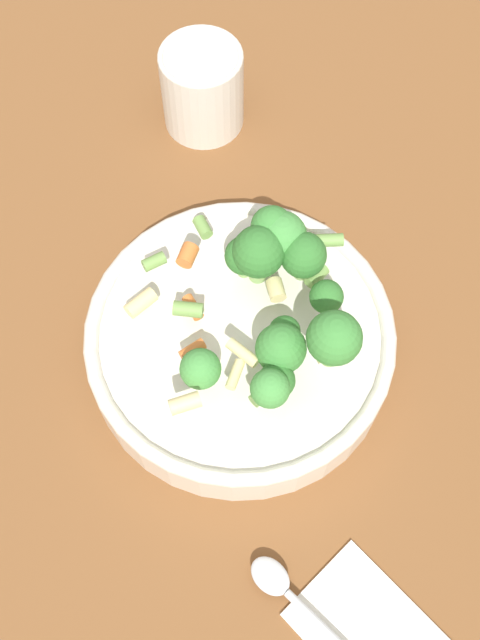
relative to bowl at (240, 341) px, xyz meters
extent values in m
plane|color=brown|center=(0.00, 0.00, -0.03)|extent=(3.00, 3.00, 0.00)
cylinder|color=silver|center=(0.00, 0.00, -0.01)|extent=(0.28, 0.28, 0.05)
torus|color=silver|center=(0.00, 0.00, 0.02)|extent=(0.28, 0.28, 0.01)
cylinder|color=#8CB766|center=(0.02, -0.06, 0.03)|extent=(0.01, 0.01, 0.02)
sphere|color=#479342|center=(0.02, -0.06, 0.06)|extent=(0.03, 0.03, 0.03)
cylinder|color=#8CB766|center=(0.07, -0.03, 0.05)|extent=(0.01, 0.01, 0.01)
sphere|color=#479342|center=(0.07, -0.03, 0.07)|extent=(0.03, 0.03, 0.03)
cylinder|color=#8CB766|center=(0.04, 0.06, 0.04)|extent=(0.01, 0.01, 0.01)
sphere|color=#33722D|center=(0.04, 0.06, 0.06)|extent=(0.03, 0.03, 0.03)
cylinder|color=#8CB766|center=(0.05, 0.00, 0.04)|extent=(0.01, 0.01, 0.02)
sphere|color=#3D8438|center=(0.05, 0.00, 0.06)|extent=(0.04, 0.04, 0.04)
cylinder|color=#8CB766|center=(0.00, 0.07, 0.04)|extent=(0.01, 0.01, 0.01)
sphere|color=#33722D|center=(0.00, 0.07, 0.07)|extent=(0.04, 0.04, 0.04)
cylinder|color=#8CB766|center=(0.07, -0.02, 0.04)|extent=(0.01, 0.01, 0.01)
sphere|color=#33722D|center=(0.07, -0.02, 0.06)|extent=(0.03, 0.03, 0.03)
cylinder|color=#8CB766|center=(-0.04, 0.04, 0.04)|extent=(0.01, 0.01, 0.01)
sphere|color=#33722D|center=(-0.04, 0.04, 0.06)|extent=(0.03, 0.03, 0.03)
cylinder|color=#8CB766|center=(0.04, 0.02, 0.03)|extent=(0.01, 0.01, 0.01)
sphere|color=#33722D|center=(0.04, 0.02, 0.05)|extent=(0.03, 0.03, 0.03)
cylinder|color=#8CB766|center=(-0.03, 0.05, 0.04)|extent=(0.02, 0.02, 0.02)
sphere|color=#33722D|center=(-0.03, 0.05, 0.07)|extent=(0.05, 0.05, 0.05)
cylinder|color=#8CB766|center=(0.08, 0.03, 0.07)|extent=(0.02, 0.02, 0.02)
sphere|color=#3D8438|center=(0.08, 0.03, 0.09)|extent=(0.04, 0.04, 0.04)
cylinder|color=#8CB766|center=(-0.03, 0.07, 0.04)|extent=(0.02, 0.02, 0.02)
sphere|color=#479342|center=(-0.03, 0.07, 0.07)|extent=(0.05, 0.05, 0.05)
cylinder|color=#8CB766|center=(-0.04, 0.07, 0.05)|extent=(0.01, 0.01, 0.01)
sphere|color=#3D8438|center=(-0.04, 0.07, 0.08)|extent=(0.04, 0.04, 0.04)
cylinder|color=#729E4C|center=(0.00, 0.11, 0.06)|extent=(0.02, 0.03, 0.01)
cylinder|color=orange|center=(-0.07, 0.00, 0.07)|extent=(0.02, 0.02, 0.01)
cylinder|color=#729E4C|center=(0.07, -0.04, 0.06)|extent=(0.01, 0.02, 0.01)
cylinder|color=#729E4C|center=(-0.09, 0.04, 0.05)|extent=(0.02, 0.02, 0.01)
cylinder|color=#729E4C|center=(-0.09, -0.02, 0.04)|extent=(0.02, 0.02, 0.01)
cylinder|color=beige|center=(0.03, -0.02, 0.06)|extent=(0.03, 0.01, 0.01)
cylinder|color=beige|center=(0.03, -0.09, 0.07)|extent=(0.02, 0.03, 0.01)
cylinder|color=beige|center=(0.08, 0.03, 0.05)|extent=(0.02, 0.02, 0.01)
cylinder|color=beige|center=(-0.07, -0.05, 0.04)|extent=(0.01, 0.03, 0.01)
cylinder|color=beige|center=(0.00, 0.04, 0.04)|extent=(0.02, 0.02, 0.01)
cylinder|color=#729E4C|center=(-0.04, -0.03, 0.05)|extent=(0.03, 0.03, 0.01)
cylinder|color=#729E4C|center=(0.01, 0.08, 0.05)|extent=(0.01, 0.02, 0.01)
cylinder|color=beige|center=(0.04, -0.04, 0.05)|extent=(0.02, 0.03, 0.01)
cylinder|color=orange|center=(-0.04, -0.02, 0.04)|extent=(0.02, 0.02, 0.01)
cylinder|color=beige|center=(-0.04, 0.09, 0.04)|extent=(0.02, 0.02, 0.01)
cylinder|color=orange|center=(-0.01, -0.05, 0.04)|extent=(0.01, 0.02, 0.01)
cylinder|color=silver|center=(-0.24, 0.16, 0.02)|extent=(0.09, 0.09, 0.09)
torus|color=silver|center=(-0.24, 0.16, 0.06)|extent=(0.09, 0.09, 0.01)
cube|color=white|center=(0.26, -0.09, -0.03)|extent=(0.13, 0.09, 0.01)
ellipsoid|color=silver|center=(0.17, -0.12, -0.02)|extent=(0.04, 0.03, 0.01)
camera|label=1|loc=(0.21, -0.19, 0.62)|focal=42.00mm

